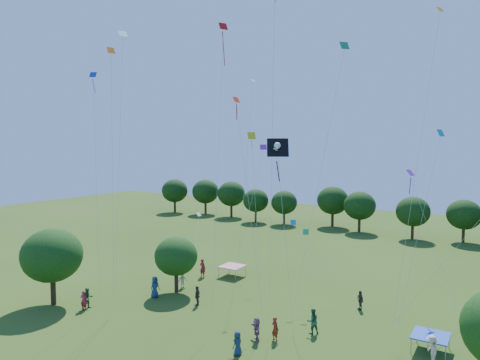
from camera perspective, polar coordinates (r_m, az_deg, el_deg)
name	(u,v)px	position (r m, az deg, el deg)	size (l,w,h in m)	color
near_tree_west	(52,255)	(39.37, -23.78, -9.18)	(4.96, 4.96, 6.45)	#422B19
near_tree_north	(176,256)	(39.65, -8.53, -10.01)	(3.89, 3.89, 5.12)	#422B19
treeline	(373,206)	(68.54, 17.34, -3.38)	(88.01, 8.77, 6.77)	#422B19
tent_red_stripe	(232,266)	(44.49, -1.03, -11.44)	(2.20, 2.20, 1.10)	red
tent_blue	(431,336)	(31.88, 24.07, -18.45)	(2.20, 2.20, 1.10)	blue
crowd_person_0	(155,287)	(39.40, -11.28, -13.82)	(0.92, 0.50, 1.86)	navy
crowd_person_1	(275,329)	(31.02, 4.72, -19.15)	(0.62, 0.40, 1.65)	maroon
crowd_person_2	(313,321)	(32.29, 9.66, -18.05)	(0.90, 0.48, 1.82)	#255736
crowd_person_3	(182,279)	(41.54, -7.71, -13.01)	(1.03, 0.46, 1.57)	#B8B393
crowd_person_4	(360,300)	(37.36, 15.72, -15.16)	(0.93, 0.42, 1.59)	#3A312E
crowd_person_6	(178,258)	(48.76, -8.25, -10.22)	(0.89, 0.48, 1.80)	navy
crowd_person_7	(84,300)	(38.21, -20.10, -14.83)	(0.59, 0.38, 1.58)	maroon
crowd_person_8	(88,298)	(38.36, -19.62, -14.62)	(0.85, 0.46, 1.72)	#296129
crowd_person_9	(432,351)	(30.14, 24.20, -20.03)	(1.23, 0.55, 1.88)	beige
crowd_person_10	(197,296)	(37.05, -5.71, -15.11)	(0.98, 0.45, 1.67)	#3C3230
crowd_person_11	(257,329)	(30.94, 2.23, -19.24)	(1.50, 0.54, 1.61)	#874E75
crowd_person_12	(238,343)	(29.07, -0.32, -20.94)	(0.76, 0.41, 1.55)	#1A2E4D
crowd_person_13	(203,268)	(44.49, -5.01, -11.59)	(0.70, 0.45, 1.87)	maroon
pirate_kite	(278,150)	(24.59, 5.06, 3.96)	(1.49, 1.50, 12.43)	black
red_high_kite	(222,70)	(38.23, -2.45, 14.42)	(5.33, 9.27, 23.07)	red
small_kite_0	(471,231)	(29.33, 28.43, -5.95)	(5.99, 0.83, 9.26)	red
small_kite_1	(273,112)	(25.29, 4.38, 9.00)	(2.53, 4.26, 20.82)	yellow
small_kite_2	(424,120)	(30.25, 23.30, 7.41)	(2.10, 2.70, 20.89)	orange
small_kite_3	(310,240)	(36.51, 9.31, -7.90)	(2.62, 1.32, 5.05)	#1DA055
small_kite_4	(95,128)	(36.01, -18.81, 6.64)	(0.60, 0.51, 17.80)	#1526D3
small_kite_5	(416,191)	(36.77, 22.40, -1.37)	(4.13, 2.08, 10.10)	purple
small_kite_6	(198,220)	(50.14, -5.58, -5.34)	(2.71, 4.38, 4.16)	silver
small_kite_7	(431,177)	(30.26, 24.11, 0.33)	(2.27, 1.81, 13.06)	#0B98AD
small_kite_8	(112,131)	(30.80, -16.70, 6.34)	(3.83, 3.22, 18.39)	#F65F0E
small_kite_9	(243,154)	(29.06, 0.37, 3.50)	(1.47, 1.78, 15.27)	red
small_kite_10	(253,162)	(34.30, 1.75, 2.40)	(3.77, 4.71, 13.13)	yellow
small_kite_11	(331,114)	(29.01, 12.09, 8.56)	(3.76, 0.64, 18.65)	#178345
small_kite_12	(300,233)	(37.00, 7.96, -7.06)	(3.75, 0.92, 5.69)	#157ED3
small_kite_13	(260,164)	(45.14, 2.63, 2.17)	(1.44, 4.02, 12.16)	#64178D
small_kite_14	(248,145)	(43.57, 1.05, 4.68)	(1.12, 1.61, 18.74)	white
small_kite_15	(121,94)	(34.72, -15.59, 10.98)	(1.09, 1.05, 20.77)	#0CC1BC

